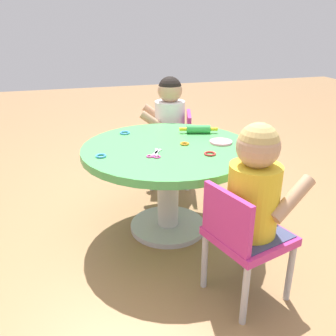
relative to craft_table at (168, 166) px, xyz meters
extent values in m
plane|color=#9E7247|center=(0.00, 0.00, -0.40)|extent=(10.00, 10.00, 0.00)
cylinder|color=silver|center=(0.00, 0.00, -0.38)|extent=(0.44, 0.44, 0.03)
cylinder|color=silver|center=(0.00, 0.00, -0.16)|extent=(0.12, 0.12, 0.47)
cylinder|color=#4CB259|center=(0.00, 0.00, 0.10)|extent=(0.93, 0.93, 0.04)
cylinder|color=#B7B7BC|center=(-0.71, -0.34, -0.26)|extent=(0.03, 0.03, 0.28)
cylinder|color=#B7B7BC|center=(-0.46, -0.27, -0.26)|extent=(0.03, 0.03, 0.28)
cylinder|color=#B7B7BC|center=(-0.78, -0.09, -0.26)|extent=(0.03, 0.03, 0.28)
cylinder|color=#B7B7BC|center=(-0.53, -0.02, -0.26)|extent=(0.03, 0.03, 0.28)
cube|color=#CC338C|center=(-0.62, -0.18, -0.10)|extent=(0.37, 0.37, 0.04)
cube|color=#CC338C|center=(-0.66, -0.05, 0.03)|extent=(0.27, 0.10, 0.22)
cube|color=#3F4772|center=(-0.62, -0.18, -0.10)|extent=(0.33, 0.34, 0.04)
cylinder|color=yellow|center=(-0.62, -0.18, 0.07)|extent=(0.21, 0.21, 0.30)
sphere|color=tan|center=(-0.62, -0.18, 0.30)|extent=(0.17, 0.17, 0.17)
sphere|color=tan|center=(-0.62, -0.18, 0.31)|extent=(0.16, 0.16, 0.16)
cylinder|color=tan|center=(-0.70, -0.30, 0.10)|extent=(0.11, 0.22, 0.17)
cylinder|color=tan|center=(-0.49, -0.24, 0.10)|extent=(0.11, 0.22, 0.17)
cylinder|color=#B7B7BC|center=(0.78, -0.11, -0.26)|extent=(0.03, 0.03, 0.28)
cylinder|color=#B7B7BC|center=(0.53, -0.03, -0.26)|extent=(0.03, 0.03, 0.28)
cylinder|color=#B7B7BC|center=(0.70, -0.36, -0.26)|extent=(0.03, 0.03, 0.28)
cylinder|color=#B7B7BC|center=(0.45, -0.28, -0.26)|extent=(0.03, 0.03, 0.28)
cube|color=#CC338C|center=(0.62, -0.19, -0.10)|extent=(0.38, 0.38, 0.04)
cube|color=#CC338C|center=(0.58, -0.32, 0.03)|extent=(0.26, 0.10, 0.22)
cube|color=#3F4772|center=(0.62, -0.19, -0.10)|extent=(0.33, 0.35, 0.04)
cylinder|color=white|center=(0.62, -0.19, 0.07)|extent=(0.21, 0.21, 0.30)
sphere|color=tan|center=(0.62, -0.19, 0.30)|extent=(0.17, 0.17, 0.17)
sphere|color=black|center=(0.62, -0.19, 0.31)|extent=(0.16, 0.16, 0.16)
cylinder|color=tan|center=(0.75, -0.13, 0.10)|extent=(0.12, 0.22, 0.17)
cylinder|color=tan|center=(0.54, -0.07, 0.10)|extent=(0.12, 0.22, 0.17)
cylinder|color=green|center=(0.18, -0.24, 0.14)|extent=(0.09, 0.15, 0.05)
cylinder|color=yellow|center=(0.21, -0.15, 0.14)|extent=(0.03, 0.05, 0.02)
cylinder|color=yellow|center=(0.16, -0.33, 0.14)|extent=(0.03, 0.05, 0.02)
cube|color=silver|center=(-0.09, 0.09, 0.12)|extent=(0.11, 0.04, 0.01)
cube|color=silver|center=(-0.09, 0.09, 0.12)|extent=(0.09, 0.08, 0.01)
torus|color=#D83F99|center=(-0.15, 0.10, 0.12)|extent=(0.05, 0.05, 0.01)
torus|color=#D83F99|center=(-0.13, 0.13, 0.12)|extent=(0.05, 0.05, 0.01)
cylinder|color=pink|center=(-0.03, -0.30, 0.12)|extent=(0.12, 0.12, 0.01)
torus|color=orange|center=(0.00, -0.09, 0.12)|extent=(0.05, 0.05, 0.01)
torus|color=red|center=(-0.19, -0.17, 0.12)|extent=(0.06, 0.06, 0.01)
torus|color=#3F99D8|center=(0.30, 0.18, 0.12)|extent=(0.06, 0.06, 0.01)
torus|color=#3F99D8|center=(-0.06, 0.37, 0.12)|extent=(0.05, 0.05, 0.01)
camera|label=1|loc=(-1.78, 0.52, 0.75)|focal=38.75mm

